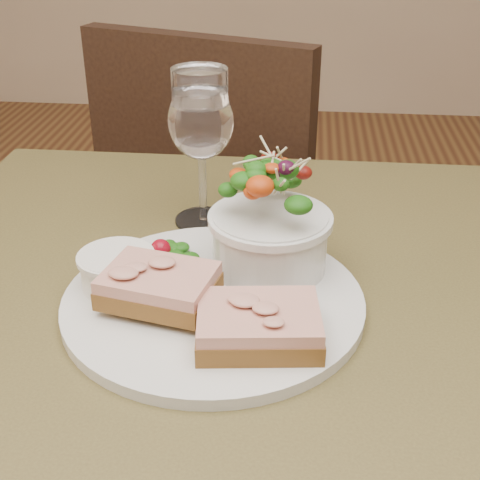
# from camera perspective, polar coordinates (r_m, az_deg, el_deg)

# --- Properties ---
(cafe_table) EXTENTS (0.80, 0.80, 0.75)m
(cafe_table) POSITION_cam_1_polar(r_m,az_deg,el_deg) (0.73, 0.53, -12.41)
(cafe_table) COLOR #443A1D
(cafe_table) RESTS_ON ground
(chair_far) EXTENTS (0.54, 0.54, 0.90)m
(chair_far) POSITION_cam_1_polar(r_m,az_deg,el_deg) (1.51, -0.07, -4.87)
(chair_far) COLOR black
(chair_far) RESTS_ON ground
(dinner_plate) EXTENTS (0.30, 0.30, 0.01)m
(dinner_plate) POSITION_cam_1_polar(r_m,az_deg,el_deg) (0.66, -2.28, -5.26)
(dinner_plate) COLOR silver
(dinner_plate) RESTS_ON cafe_table
(sandwich_front) EXTENTS (0.12, 0.09, 0.03)m
(sandwich_front) POSITION_cam_1_polar(r_m,az_deg,el_deg) (0.59, 1.60, -7.25)
(sandwich_front) COLOR #522C16
(sandwich_front) RESTS_ON dinner_plate
(sandwich_back) EXTENTS (0.12, 0.10, 0.03)m
(sandwich_back) POSITION_cam_1_polar(r_m,az_deg,el_deg) (0.64, -6.92, -3.89)
(sandwich_back) COLOR #522C16
(sandwich_back) RESTS_ON dinner_plate
(ramekin) EXTENTS (0.07, 0.07, 0.04)m
(ramekin) POSITION_cam_1_polar(r_m,az_deg,el_deg) (0.68, -10.46, -2.40)
(ramekin) COLOR silver
(ramekin) RESTS_ON dinner_plate
(salad_bowl) EXTENTS (0.12, 0.12, 0.13)m
(salad_bowl) POSITION_cam_1_polar(r_m,az_deg,el_deg) (0.68, 2.61, 2.03)
(salad_bowl) COLOR silver
(salad_bowl) RESTS_ON dinner_plate
(garnish) EXTENTS (0.05, 0.04, 0.02)m
(garnish) POSITION_cam_1_polar(r_m,az_deg,el_deg) (0.73, -5.92, -0.78)
(garnish) COLOR #0E390A
(garnish) RESTS_ON dinner_plate
(wine_glass) EXTENTS (0.08, 0.08, 0.18)m
(wine_glass) POSITION_cam_1_polar(r_m,az_deg,el_deg) (0.78, -3.36, 9.72)
(wine_glass) COLOR white
(wine_glass) RESTS_ON cafe_table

